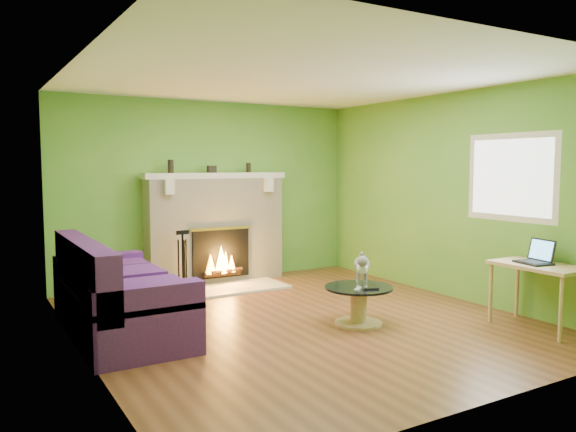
{
  "coord_description": "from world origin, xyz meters",
  "views": [
    {
      "loc": [
        -3.16,
        -5.09,
        1.69
      ],
      "look_at": [
        0.08,
        0.4,
        1.11
      ],
      "focal_mm": 35.0,
      "sensor_mm": 36.0,
      "label": 1
    }
  ],
  "objects_px": {
    "desk": "(538,272)",
    "coffee_table": "(358,303)",
    "sofa": "(115,297)",
    "cat": "(362,268)"
  },
  "relations": [
    {
      "from": "desk",
      "to": "coffee_table",
      "type": "bearing_deg",
      "value": 144.92
    },
    {
      "from": "sofa",
      "to": "cat",
      "type": "bearing_deg",
      "value": -21.39
    },
    {
      "from": "coffee_table",
      "to": "desk",
      "type": "height_order",
      "value": "desk"
    },
    {
      "from": "sofa",
      "to": "cat",
      "type": "distance_m",
      "value": 2.57
    },
    {
      "from": "coffee_table",
      "to": "sofa",
      "type": "bearing_deg",
      "value": 156.88
    },
    {
      "from": "coffee_table",
      "to": "desk",
      "type": "relative_size",
      "value": 0.79
    },
    {
      "from": "sofa",
      "to": "desk",
      "type": "xyz_separation_m",
      "value": [
        3.81,
        -2.04,
        0.22
      ]
    },
    {
      "from": "desk",
      "to": "sofa",
      "type": "bearing_deg",
      "value": 151.82
    },
    {
      "from": "sofa",
      "to": "coffee_table",
      "type": "height_order",
      "value": "sofa"
    },
    {
      "from": "coffee_table",
      "to": "cat",
      "type": "height_order",
      "value": "cat"
    }
  ]
}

